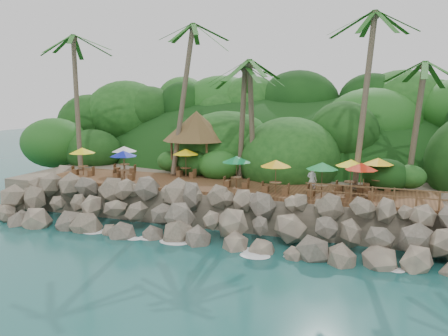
% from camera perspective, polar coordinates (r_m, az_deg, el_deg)
% --- Properties ---
extents(ground, '(140.00, 140.00, 0.00)m').
position_cam_1_polar(ground, '(25.49, -4.78, -9.65)').
color(ground, '#19514F').
rests_on(ground, ground).
extents(land_base, '(32.00, 25.20, 2.10)m').
position_cam_1_polar(land_base, '(39.82, 5.03, -1.14)').
color(land_base, gray).
rests_on(land_base, ground).
extents(jungle_hill, '(44.80, 28.00, 15.40)m').
position_cam_1_polar(jungle_hill, '(47.17, 7.44, -0.83)').
color(jungle_hill, '#143811').
rests_on(jungle_hill, ground).
extents(seawall, '(29.00, 4.00, 2.30)m').
position_cam_1_polar(seawall, '(26.89, -2.99, -6.04)').
color(seawall, gray).
rests_on(seawall, ground).
extents(terrace, '(26.00, 5.00, 0.20)m').
position_cam_1_polar(terrace, '(30.25, 0.00, -2.24)').
color(terrace, brown).
rests_on(terrace, land_base).
extents(jungle_foliage, '(44.00, 16.00, 12.00)m').
position_cam_1_polar(jungle_foliage, '(39.08, 4.62, -2.90)').
color(jungle_foliage, '#143811').
rests_on(jungle_foliage, ground).
extents(foam_line, '(25.20, 0.80, 0.06)m').
position_cam_1_polar(foam_line, '(25.73, -4.50, -9.38)').
color(foam_line, white).
rests_on(foam_line, ground).
extents(palms, '(30.55, 6.96, 12.12)m').
position_cam_1_polar(palms, '(31.94, 2.84, 15.17)').
color(palms, brown).
rests_on(palms, ground).
extents(palapa, '(5.09, 5.09, 4.60)m').
position_cam_1_polar(palapa, '(34.69, -3.42, 5.22)').
color(palapa, brown).
rests_on(palapa, ground).
extents(dining_clusters, '(22.11, 4.88, 2.02)m').
position_cam_1_polar(dining_clusters, '(29.65, 1.36, 1.01)').
color(dining_clusters, brown).
rests_on(dining_clusters, terrace).
extents(railing, '(8.30, 0.10, 1.00)m').
position_cam_1_polar(railing, '(25.99, 19.06, -3.11)').
color(railing, brown).
rests_on(railing, terrace).
extents(waiter, '(0.59, 0.39, 1.59)m').
position_cam_1_polar(waiter, '(27.95, 10.82, -1.51)').
color(waiter, white).
rests_on(waiter, terrace).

